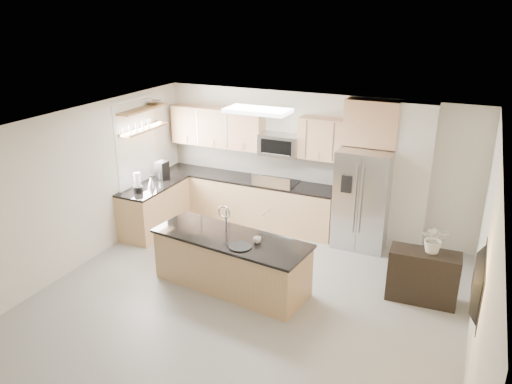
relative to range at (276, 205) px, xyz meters
The scene contains 26 objects.
floor 3.02m from the range, 78.39° to the right, with size 6.50×6.50×0.00m, color gray.
ceiling 3.66m from the range, 78.39° to the right, with size 6.00×6.50×0.02m, color silver.
wall_back 1.07m from the range, 28.76° to the left, with size 6.00×0.02×2.60m, color beige.
wall_left 3.87m from the range, 129.41° to the right, with size 0.02×6.50×2.60m, color beige.
wall_right 4.71m from the range, 39.05° to the right, with size 0.02×6.50×2.60m, color beige.
back_counter 0.63m from the range, behind, with size 3.55×0.66×1.44m.
left_counter 2.33m from the range, 152.71° to the right, with size 0.66×1.50×0.92m.
range is the anchor object (origin of this frame).
upper_cabinets 1.53m from the range, 166.83° to the left, with size 3.50×0.33×0.75m.
microwave 1.16m from the range, 90.00° to the left, with size 0.76×0.40×0.40m.
refrigerator 1.71m from the range, ahead, with size 0.92×0.78×1.78m.
partition_column 2.56m from the range, ahead, with size 0.60×0.30×2.60m, color beige.
window 2.86m from the range, 155.75° to the right, with size 0.04×1.15×1.65m.
shelf_lower 2.86m from the range, 156.67° to the right, with size 0.30×1.20×0.04m, color #94653B.
shelf_upper 3.07m from the range, 156.67° to the right, with size 0.30×1.20×0.04m, color #94653B.
ceiling_fixture 2.48m from the range, 81.39° to the right, with size 1.00×0.50×0.06m, color white.
island 2.30m from the range, 85.03° to the right, with size 2.50×1.15×1.26m.
credenza 3.26m from the range, 26.96° to the right, with size 0.98×0.41×0.79m, color black.
cup 2.42m from the range, 74.51° to the right, with size 0.12×0.12×0.09m, color white.
platter 2.60m from the range, 79.37° to the right, with size 0.33×0.33×0.02m, color black.
blender 2.63m from the range, 144.20° to the right, with size 0.16×0.16×0.37m.
kettle 2.40m from the range, 149.98° to the right, with size 0.18×0.18×0.22m.
coffee_maker 2.29m from the range, 161.32° to the right, with size 0.20×0.24×0.35m.
bowl 3.01m from the range, 165.26° to the right, with size 0.35×0.35×0.08m, color #B0B0B2.
flower_vase 3.38m from the range, 25.57° to the right, with size 0.56×0.49×0.62m, color beige.
television 4.78m from the range, 41.64° to the right, with size 1.08×0.14×0.62m, color black.
Camera 1 is at (2.73, -5.32, 4.11)m, focal length 35.00 mm.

